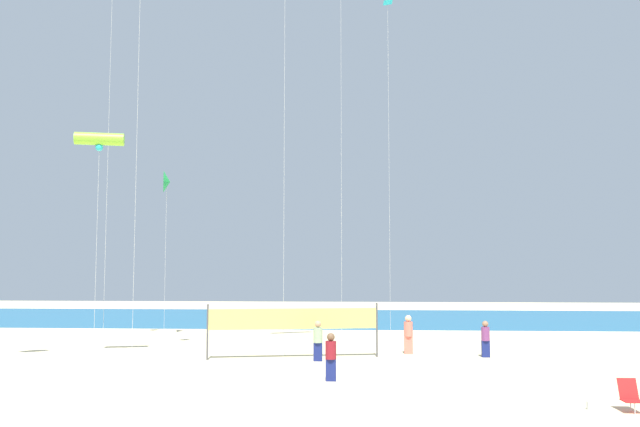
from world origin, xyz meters
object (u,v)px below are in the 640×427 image
object	(u,v)px
beachgoer_plum_shirt	(485,338)
beachgoer_maroon_shirt	(331,355)
beach_handbag	(593,405)
beachgoer_sage_shirt	(318,339)
kite_lime_tube	(99,140)
volleyball_net	(294,321)
folding_beach_chair	(630,395)
kite_cyan_diamond	(388,14)
beachgoer_coral_shirt	(408,333)
kite_green_delta	(167,182)

from	to	relation	value
beachgoer_plum_shirt	beachgoer_maroon_shirt	size ratio (longest dim) A/B	0.96
beach_handbag	beachgoer_maroon_shirt	bearing A→B (deg)	151.02
beachgoer_sage_shirt	beach_handbag	world-z (taller)	beachgoer_sage_shirt
beach_handbag	kite_lime_tube	world-z (taller)	kite_lime_tube
beach_handbag	volleyball_net	bearing A→B (deg)	133.89
kite_lime_tube	beach_handbag	bearing A→B (deg)	-25.38
beachgoer_plum_shirt	beachgoer_sage_shirt	xyz separation A→B (m)	(-7.40, -1.68, 0.06)
folding_beach_chair	kite_lime_tube	size ratio (longest dim) A/B	0.09
kite_cyan_diamond	beachgoer_coral_shirt	bearing A→B (deg)	-81.89
beachgoer_sage_shirt	beachgoer_maroon_shirt	size ratio (longest dim) A/B	1.02
kite_green_delta	kite_cyan_diamond	world-z (taller)	kite_cyan_diamond
beachgoer_sage_shirt	kite_cyan_diamond	bearing A→B (deg)	-57.77
beachgoer_plum_shirt	beach_handbag	bearing A→B (deg)	49.86
beachgoer_coral_shirt	kite_cyan_diamond	distance (m)	17.69
beachgoer_plum_shirt	beachgoer_maroon_shirt	xyz separation A→B (m)	(-6.61, -6.57, 0.03)
beachgoer_plum_shirt	beachgoer_coral_shirt	bearing A→B (deg)	-60.96
beach_handbag	kite_lime_tube	bearing A→B (deg)	154.62
beachgoer_sage_shirt	kite_cyan_diamond	xyz separation A→B (m)	(3.39, 7.16, 17.12)
beachgoer_coral_shirt	volleyball_net	size ratio (longest dim) A/B	0.24
beachgoer_plum_shirt	kite_cyan_diamond	world-z (taller)	kite_cyan_diamond
beachgoer_coral_shirt	volleyball_net	distance (m)	5.53
beachgoer_coral_shirt	beachgoer_maroon_shirt	bearing A→B (deg)	-45.86
beachgoer_plum_shirt	kite_lime_tube	size ratio (longest dim) A/B	0.16
beachgoer_plum_shirt	folding_beach_chair	size ratio (longest dim) A/B	1.82
kite_lime_tube	beachgoer_coral_shirt	bearing A→B (deg)	13.14
beachgoer_sage_shirt	kite_green_delta	bearing A→B (deg)	15.87
volleyball_net	beachgoer_maroon_shirt	bearing A→B (deg)	-71.34
beachgoer_sage_shirt	beachgoer_maroon_shirt	distance (m)	4.96
beach_handbag	kite_green_delta	bearing A→B (deg)	135.45
kite_cyan_diamond	volleyball_net	bearing A→B (deg)	-125.35
beachgoer_maroon_shirt	beachgoer_coral_shirt	bearing A→B (deg)	98.62
folding_beach_chair	kite_cyan_diamond	distance (m)	24.78
beachgoer_sage_shirt	beach_handbag	bearing A→B (deg)	-169.78
beachgoer_coral_shirt	volleyball_net	xyz separation A→B (m)	(-5.17, -1.84, 0.68)
folding_beach_chair	beachgoer_coral_shirt	bearing A→B (deg)	149.61
beachgoer_coral_shirt	kite_cyan_diamond	bearing A→B (deg)	165.64
volleyball_net	kite_lime_tube	xyz separation A→B (m)	(-8.48, -1.35, 7.98)
beachgoer_maroon_shirt	volleyball_net	bearing A→B (deg)	140.67
kite_cyan_diamond	folding_beach_chair	bearing A→B (deg)	-70.13
beachgoer_coral_shirt	volleyball_net	bearing A→B (deg)	-92.86
beachgoer_plum_shirt	kite_lime_tube	world-z (taller)	kite_lime_tube
beachgoer_maroon_shirt	kite_cyan_diamond	xyz separation A→B (m)	(2.61, 12.05, 17.14)
beachgoer_maroon_shirt	beach_handbag	size ratio (longest dim) A/B	5.66
kite_green_delta	kite_cyan_diamond	xyz separation A→B (m)	(12.63, -1.08, 9.15)
folding_beach_chair	beach_handbag	world-z (taller)	folding_beach_chair
beachgoer_maroon_shirt	folding_beach_chair	size ratio (longest dim) A/B	1.89
beachgoer_sage_shirt	beachgoer_coral_shirt	size ratio (longest dim) A/B	0.96
kite_cyan_diamond	beachgoer_plum_shirt	bearing A→B (deg)	-53.81
volleyball_net	beachgoer_coral_shirt	bearing A→B (deg)	19.61
beachgoer_coral_shirt	kite_green_delta	bearing A→B (deg)	-135.38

